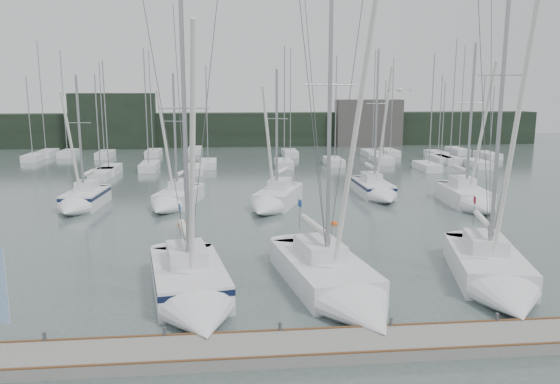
{
  "coord_description": "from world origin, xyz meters",
  "views": [
    {
      "loc": [
        -3.79,
        -21.9,
        8.82
      ],
      "look_at": [
        -1.09,
        5.0,
        3.62
      ],
      "focal_mm": 35.0,
      "sensor_mm": 36.0,
      "label": 1
    }
  ],
  "objects": [
    {
      "name": "sailboat_near_center",
      "position": [
        0.89,
        -0.67,
        0.55
      ],
      "size": [
        4.72,
        10.64,
        15.23
      ],
      "rotation": [
        0.0,
        0.0,
        0.16
      ],
      "color": "white",
      "rests_on": "ground"
    },
    {
      "name": "far_building_right",
      "position": [
        18.0,
        60.0,
        3.5
      ],
      "size": [
        10.0,
        3.0,
        7.0
      ],
      "primitive_type": "cube",
      "color": "#464240",
      "rests_on": "ground"
    },
    {
      "name": "buoy_c",
      "position": [
        -6.69,
        12.97,
        0.0
      ],
      "size": [
        0.59,
        0.59,
        0.59
      ],
      "primitive_type": "sphere",
      "color": "#E45114",
      "rests_on": "ground"
    },
    {
      "name": "buoy_b",
      "position": [
        3.21,
        12.26,
        0.0
      ],
      "size": [
        0.48,
        0.48,
        0.48
      ],
      "primitive_type": "sphere",
      "color": "#E45114",
      "rests_on": "ground"
    },
    {
      "name": "mast_forest",
      "position": [
        2.23,
        43.03,
        0.48
      ],
      "size": [
        58.05,
        24.5,
        14.64
      ],
      "color": "white",
      "rests_on": "ground"
    },
    {
      "name": "ground",
      "position": [
        0.0,
        0.0,
        0.0
      ],
      "size": [
        160.0,
        160.0,
        0.0
      ],
      "primitive_type": "plane",
      "color": "#4A5A57",
      "rests_on": "ground"
    },
    {
      "name": "sailboat_mid_a",
      "position": [
        -14.45,
        18.4,
        0.58
      ],
      "size": [
        2.98,
        7.1,
        10.49
      ],
      "rotation": [
        0.0,
        0.0,
        -0.08
      ],
      "color": "white",
      "rests_on": "ground"
    },
    {
      "name": "sailboat_near_right",
      "position": [
        7.91,
        -0.24,
        0.57
      ],
      "size": [
        5.16,
        9.89,
        15.83
      ],
      "rotation": [
        0.0,
        0.0,
        -0.24
      ],
      "color": "white",
      "rests_on": "ground"
    },
    {
      "name": "sailboat_mid_b",
      "position": [
        -7.77,
        18.25,
        0.54
      ],
      "size": [
        4.18,
        7.71,
        10.59
      ],
      "rotation": [
        0.0,
        0.0,
        -0.26
      ],
      "color": "white",
      "rests_on": "ground"
    },
    {
      "name": "sailboat_near_left",
      "position": [
        -5.21,
        -0.62,
        0.6
      ],
      "size": [
        4.42,
        9.39,
        13.53
      ],
      "rotation": [
        0.0,
        0.0,
        0.17
      ],
      "color": "white",
      "rests_on": "ground"
    },
    {
      "name": "far_building_left",
      "position": [
        -20.0,
        60.0,
        4.0
      ],
      "size": [
        12.0,
        3.0,
        8.0
      ],
      "primitive_type": "cube",
      "color": "black",
      "rests_on": "ground"
    },
    {
      "name": "sailboat_mid_e",
      "position": [
        14.28,
        16.03,
        0.61
      ],
      "size": [
        3.14,
        8.31,
        12.83
      ],
      "rotation": [
        0.0,
        0.0,
        -0.06
      ],
      "color": "white",
      "rests_on": "ground"
    },
    {
      "name": "seagull",
      "position": [
        3.57,
        0.87,
        8.71
      ],
      "size": [
        0.94,
        0.43,
        0.18
      ],
      "rotation": [
        0.0,
        0.0,
        -0.16
      ],
      "color": "white",
      "rests_on": "ground"
    },
    {
      "name": "sailboat_mid_d",
      "position": [
        8.39,
        20.45,
        0.56
      ],
      "size": [
        2.46,
        7.89,
        12.61
      ],
      "rotation": [
        0.0,
        0.0,
        0.0
      ],
      "color": "white",
      "rests_on": "ground"
    },
    {
      "name": "far_treeline",
      "position": [
        0.0,
        62.0,
        2.5
      ],
      "size": [
        90.0,
        4.0,
        5.0
      ],
      "primitive_type": "cube",
      "color": "black",
      "rests_on": "ground"
    },
    {
      "name": "dock",
      "position": [
        0.0,
        -5.0,
        0.2
      ],
      "size": [
        24.0,
        2.0,
        0.4
      ],
      "primitive_type": "cube",
      "color": "slate",
      "rests_on": "ground"
    },
    {
      "name": "sailboat_mid_c",
      "position": [
        -0.4,
        17.14,
        0.58
      ],
      "size": [
        5.13,
        8.22,
        10.89
      ],
      "rotation": [
        0.0,
        0.0,
        -0.37
      ],
      "color": "white",
      "rests_on": "ground"
    }
  ]
}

